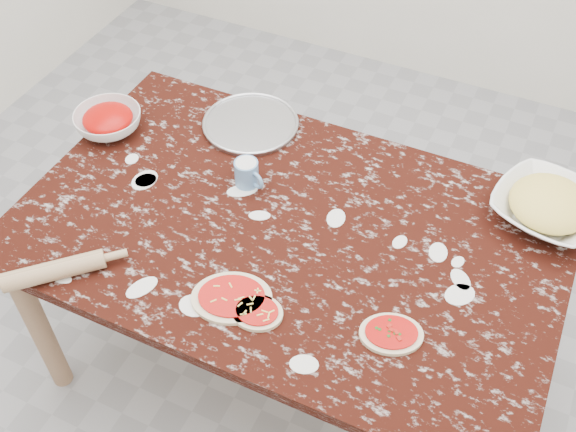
# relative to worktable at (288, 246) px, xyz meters

# --- Properties ---
(ground) EXTENTS (4.00, 4.00, 0.00)m
(ground) POSITION_rel_worktable_xyz_m (0.00, 0.00, -0.67)
(ground) COLOR gray
(worktable) EXTENTS (1.60, 1.00, 0.75)m
(worktable) POSITION_rel_worktable_xyz_m (0.00, 0.00, 0.00)
(worktable) COLOR black
(worktable) RESTS_ON ground
(pizza_tray) EXTENTS (0.36, 0.36, 0.01)m
(pizza_tray) POSITION_rel_worktable_xyz_m (-0.32, 0.37, 0.09)
(pizza_tray) COLOR #B2B2B7
(pizza_tray) RESTS_ON worktable
(sauce_bowl) EXTENTS (0.28, 0.28, 0.07)m
(sauce_bowl) POSITION_rel_worktable_xyz_m (-0.74, 0.15, 0.12)
(sauce_bowl) COLOR white
(sauce_bowl) RESTS_ON worktable
(cheese_bowl) EXTENTS (0.39, 0.39, 0.08)m
(cheese_bowl) POSITION_rel_worktable_xyz_m (0.68, 0.36, 0.12)
(cheese_bowl) COLOR white
(cheese_bowl) RESTS_ON worktable
(flour_mug) EXTENTS (0.11, 0.08, 0.09)m
(flour_mug) POSITION_rel_worktable_xyz_m (-0.19, 0.11, 0.13)
(flour_mug) COLOR #618CBC
(flour_mug) RESTS_ON worktable
(pizza_left) EXTENTS (0.27, 0.24, 0.02)m
(pizza_left) POSITION_rel_worktable_xyz_m (-0.03, -0.30, 0.09)
(pizza_left) COLOR beige
(pizza_left) RESTS_ON worktable
(pizza_mid) EXTENTS (0.16, 0.14, 0.02)m
(pizza_mid) POSITION_rel_worktable_xyz_m (0.06, -0.31, 0.09)
(pizza_mid) COLOR beige
(pizza_mid) RESTS_ON worktable
(pizza_right) EXTENTS (0.20, 0.18, 0.02)m
(pizza_right) POSITION_rel_worktable_xyz_m (0.40, -0.23, 0.09)
(pizza_right) COLOR beige
(pizza_right) RESTS_ON worktable
(rolling_pin) EXTENTS (0.24, 0.23, 0.06)m
(rolling_pin) POSITION_rel_worktable_xyz_m (-0.50, -0.44, 0.11)
(rolling_pin) COLOR tan
(rolling_pin) RESTS_ON worktable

